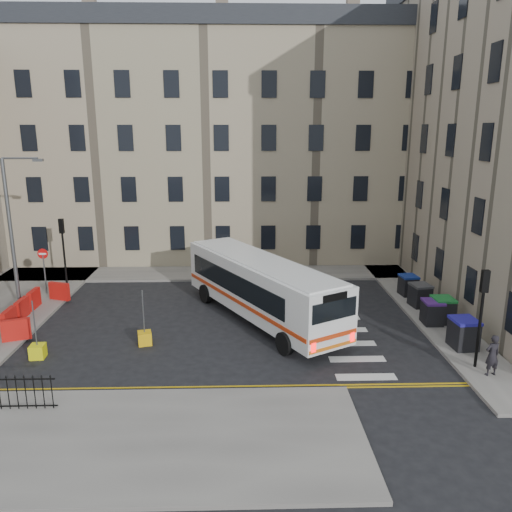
{
  "coord_description": "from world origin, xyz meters",
  "views": [
    {
      "loc": [
        -0.88,
        -23.9,
        9.58
      ],
      "look_at": [
        -0.17,
        1.87,
        3.0
      ],
      "focal_mm": 35.0,
      "sensor_mm": 36.0,
      "label": 1
    }
  ],
  "objects_px": {
    "wheelie_bin_a": "(463,333)",
    "wheelie_bin_e": "(408,285)",
    "streetlamp": "(11,232)",
    "bollard_chevron": "(38,351)",
    "wheelie_bin_d": "(420,295)",
    "wheelie_bin_b": "(432,312)",
    "bus": "(261,286)",
    "pedestrian": "(492,355)",
    "bollard_yellow": "(145,338)",
    "wheelie_bin_c": "(443,310)"
  },
  "relations": [
    {
      "from": "streetlamp",
      "to": "wheelie_bin_b",
      "type": "distance_m",
      "value": 22.01
    },
    {
      "from": "wheelie_bin_b",
      "to": "bollard_yellow",
      "type": "height_order",
      "value": "wheelie_bin_b"
    },
    {
      "from": "pedestrian",
      "to": "bollard_yellow",
      "type": "bearing_deg",
      "value": -26.93
    },
    {
      "from": "wheelie_bin_c",
      "to": "pedestrian",
      "type": "relative_size",
      "value": 0.75
    },
    {
      "from": "pedestrian",
      "to": "bollard_chevron",
      "type": "bearing_deg",
      "value": -19.84
    },
    {
      "from": "wheelie_bin_a",
      "to": "wheelie_bin_d",
      "type": "xyz_separation_m",
      "value": [
        -0.06,
        5.36,
        -0.05
      ]
    },
    {
      "from": "wheelie_bin_b",
      "to": "wheelie_bin_d",
      "type": "distance_m",
      "value": 2.57
    },
    {
      "from": "streetlamp",
      "to": "wheelie_bin_e",
      "type": "bearing_deg",
      "value": 4.26
    },
    {
      "from": "pedestrian",
      "to": "bus",
      "type": "bearing_deg",
      "value": -49.2
    },
    {
      "from": "wheelie_bin_b",
      "to": "wheelie_bin_c",
      "type": "bearing_deg",
      "value": 20.64
    },
    {
      "from": "wheelie_bin_a",
      "to": "bollard_yellow",
      "type": "bearing_deg",
      "value": 171.52
    },
    {
      "from": "wheelie_bin_a",
      "to": "wheelie_bin_e",
      "type": "relative_size",
      "value": 1.14
    },
    {
      "from": "wheelie_bin_e",
      "to": "bus",
      "type": "bearing_deg",
      "value": -165.96
    },
    {
      "from": "wheelie_bin_e",
      "to": "pedestrian",
      "type": "xyz_separation_m",
      "value": [
        0.08,
        -9.86,
        0.25
      ]
    },
    {
      "from": "wheelie_bin_b",
      "to": "bollard_yellow",
      "type": "distance_m",
      "value": 14.03
    },
    {
      "from": "wheelie_bin_a",
      "to": "bollard_yellow",
      "type": "distance_m",
      "value": 14.3
    },
    {
      "from": "wheelie_bin_d",
      "to": "pedestrian",
      "type": "relative_size",
      "value": 0.75
    },
    {
      "from": "wheelie_bin_a",
      "to": "wheelie_bin_c",
      "type": "xyz_separation_m",
      "value": [
        0.26,
        3.03,
        -0.04
      ]
    },
    {
      "from": "streetlamp",
      "to": "bollard_yellow",
      "type": "xyz_separation_m",
      "value": [
        7.61,
        -4.61,
        -4.04
      ]
    },
    {
      "from": "bus",
      "to": "wheelie_bin_a",
      "type": "xyz_separation_m",
      "value": [
        8.84,
        -3.97,
        -0.99
      ]
    },
    {
      "from": "wheelie_bin_d",
      "to": "wheelie_bin_e",
      "type": "distance_m",
      "value": 1.91
    },
    {
      "from": "bus",
      "to": "bollard_yellow",
      "type": "height_order",
      "value": "bus"
    },
    {
      "from": "bollard_yellow",
      "to": "bollard_chevron",
      "type": "relative_size",
      "value": 1.0
    },
    {
      "from": "wheelie_bin_c",
      "to": "wheelie_bin_d",
      "type": "xyz_separation_m",
      "value": [
        -0.33,
        2.34,
        -0.01
      ]
    },
    {
      "from": "bus",
      "to": "bollard_yellow",
      "type": "xyz_separation_m",
      "value": [
        -5.42,
        -2.92,
        -1.51
      ]
    },
    {
      "from": "wheelie_bin_c",
      "to": "wheelie_bin_e",
      "type": "relative_size",
      "value": 1.08
    },
    {
      "from": "wheelie_bin_a",
      "to": "pedestrian",
      "type": "height_order",
      "value": "pedestrian"
    },
    {
      "from": "bus",
      "to": "wheelie_bin_e",
      "type": "bearing_deg",
      "value": -8.91
    },
    {
      "from": "pedestrian",
      "to": "bollard_yellow",
      "type": "xyz_separation_m",
      "value": [
        -14.25,
        3.63,
        -0.7
      ]
    },
    {
      "from": "bus",
      "to": "wheelie_bin_a",
      "type": "distance_m",
      "value": 9.74
    },
    {
      "from": "bus",
      "to": "bollard_yellow",
      "type": "relative_size",
      "value": 18.82
    },
    {
      "from": "streetlamp",
      "to": "wheelie_bin_a",
      "type": "height_order",
      "value": "streetlamp"
    },
    {
      "from": "wheelie_bin_a",
      "to": "wheelie_bin_b",
      "type": "height_order",
      "value": "wheelie_bin_a"
    },
    {
      "from": "streetlamp",
      "to": "bollard_chevron",
      "type": "bearing_deg",
      "value": -60.95
    },
    {
      "from": "streetlamp",
      "to": "wheelie_bin_d",
      "type": "relative_size",
      "value": 6.43
    },
    {
      "from": "wheelie_bin_a",
      "to": "bollard_chevron",
      "type": "bearing_deg",
      "value": 176.45
    },
    {
      "from": "wheelie_bin_d",
      "to": "pedestrian",
      "type": "bearing_deg",
      "value": -98.69
    },
    {
      "from": "wheelie_bin_b",
      "to": "bollard_chevron",
      "type": "height_order",
      "value": "wheelie_bin_b"
    },
    {
      "from": "wheelie_bin_c",
      "to": "pedestrian",
      "type": "height_order",
      "value": "pedestrian"
    },
    {
      "from": "wheelie_bin_a",
      "to": "wheelie_bin_b",
      "type": "distance_m",
      "value": 2.83
    },
    {
      "from": "wheelie_bin_a",
      "to": "pedestrian",
      "type": "relative_size",
      "value": 0.79
    },
    {
      "from": "wheelie_bin_c",
      "to": "wheelie_bin_e",
      "type": "bearing_deg",
      "value": 93.79
    },
    {
      "from": "bus",
      "to": "wheelie_bin_e",
      "type": "xyz_separation_m",
      "value": [
        8.75,
        3.31,
        -1.07
      ]
    },
    {
      "from": "wheelie_bin_e",
      "to": "pedestrian",
      "type": "distance_m",
      "value": 9.86
    },
    {
      "from": "pedestrian",
      "to": "bollard_yellow",
      "type": "distance_m",
      "value": 14.72
    },
    {
      "from": "wheelie_bin_e",
      "to": "wheelie_bin_a",
      "type": "bearing_deg",
      "value": -95.99
    },
    {
      "from": "streetlamp",
      "to": "bollard_yellow",
      "type": "distance_m",
      "value": 9.77
    },
    {
      "from": "bus",
      "to": "bollard_yellow",
      "type": "bearing_deg",
      "value": 178.72
    },
    {
      "from": "bollard_chevron",
      "to": "bus",
      "type": "bearing_deg",
      "value": 23.31
    },
    {
      "from": "wheelie_bin_e",
      "to": "bollard_chevron",
      "type": "height_order",
      "value": "wheelie_bin_e"
    }
  ]
}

